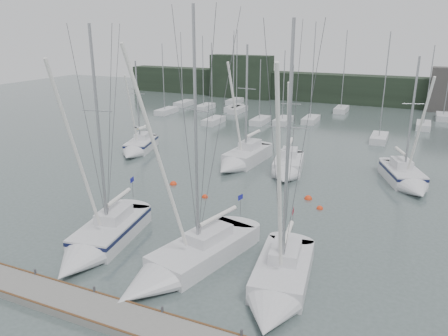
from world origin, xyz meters
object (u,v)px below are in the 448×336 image
object	(u,v)px
sailboat_mid_a	(138,148)
buoy_a	(205,197)
sailboat_mid_c	(287,169)
buoy_c	(173,184)
buoy_d	(308,199)
sailboat_near_right	(278,288)
sailboat_near_left	(98,242)
sailboat_mid_b	(240,160)
sailboat_mid_d	(407,180)
buoy_b	(320,209)
sailboat_near_center	(178,265)

from	to	relation	value
sailboat_mid_a	buoy_a	bearing A→B (deg)	-50.15
sailboat_mid_c	buoy_c	world-z (taller)	sailboat_mid_c
buoy_a	buoy_d	xyz separation A→B (m)	(7.71, 3.06, 0.00)
sailboat_mid_c	sailboat_near_right	bearing A→B (deg)	-85.56
sailboat_near_left	buoy_a	bearing A→B (deg)	69.54
sailboat_near_right	buoy_c	distance (m)	18.16
sailboat_near_left	sailboat_mid_c	xyz separation A→B (m)	(6.48, 18.73, 0.02)
sailboat_near_left	sailboat_near_right	size ratio (longest dim) A/B	0.99
sailboat_mid_b	sailboat_mid_d	xyz separation A→B (m)	(15.29, 0.54, -0.02)
buoy_b	sailboat_near_right	bearing A→B (deg)	-87.62
sailboat_near_center	sailboat_mid_d	size ratio (longest dim) A/B	1.30
sailboat_near_right	buoy_b	bearing A→B (deg)	84.86
sailboat_mid_a	sailboat_near_left	bearing A→B (deg)	-76.80
sailboat_mid_a	sailboat_mid_b	world-z (taller)	sailboat_mid_b
buoy_c	buoy_d	size ratio (longest dim) A/B	0.98
sailboat_mid_b	buoy_a	distance (m)	8.88
sailboat_near_left	sailboat_mid_c	bearing A→B (deg)	61.44
sailboat_mid_d	buoy_a	bearing A→B (deg)	-168.91
sailboat_near_left	sailboat_near_center	xyz separation A→B (m)	(5.82, -0.29, -0.06)
sailboat_near_center	sailboat_near_right	distance (m)	5.72
sailboat_near_center	buoy_c	world-z (taller)	sailboat_near_center
sailboat_near_left	sailboat_mid_c	distance (m)	19.82
sailboat_mid_c	sailboat_mid_d	distance (m)	10.39
sailboat_near_right	buoy_a	bearing A→B (deg)	124.01
sailboat_mid_b	buoy_c	distance (m)	8.01
buoy_a	buoy_b	xyz separation A→B (m)	(8.98, 1.48, 0.00)
sailboat_mid_b	sailboat_mid_c	size ratio (longest dim) A/B	1.16
sailboat_near_left	sailboat_near_center	bearing A→B (deg)	-12.35
buoy_a	buoy_d	bearing A→B (deg)	21.64
sailboat_near_left	buoy_d	size ratio (longest dim) A/B	23.13
sailboat_near_right	buoy_b	distance (m)	12.22
sailboat_mid_b	buoy_b	xyz separation A→B (m)	(9.52, -7.36, -0.62)
sailboat_mid_c	buoy_b	distance (m)	8.12
buoy_b	buoy_d	size ratio (longest dim) A/B	0.79
buoy_b	buoy_c	xyz separation A→B (m)	(-12.85, 0.10, 0.00)
sailboat_mid_a	buoy_d	xyz separation A→B (m)	(20.26, -5.65, -0.57)
sailboat_mid_b	buoy_c	xyz separation A→B (m)	(-3.33, -7.26, -0.62)
sailboat_near_center	sailboat_mid_c	xyz separation A→B (m)	(0.67, 19.02, 0.08)
buoy_a	sailboat_near_right	bearing A→B (deg)	-48.47
sailboat_mid_d	sailboat_near_right	bearing A→B (deg)	-126.05
sailboat_near_left	buoy_c	size ratio (longest dim) A/B	23.51
sailboat_near_left	buoy_a	size ratio (longest dim) A/B	28.87
sailboat_near_left	buoy_b	distance (m)	16.33
sailboat_near_center	sailboat_mid_a	bearing A→B (deg)	143.74
sailboat_near_left	sailboat_mid_b	xyz separation A→B (m)	(1.51, 19.39, 0.04)
sailboat_mid_d	sailboat_mid_a	bearing A→B (deg)	160.05
sailboat_mid_c	buoy_a	distance (m)	9.32
sailboat_mid_b	sailboat_mid_c	bearing A→B (deg)	-2.71
sailboat_mid_c	sailboat_mid_d	xyz separation A→B (m)	(10.32, 1.20, 0.00)
sailboat_near_left	buoy_c	xyz separation A→B (m)	(-1.82, 12.13, -0.58)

